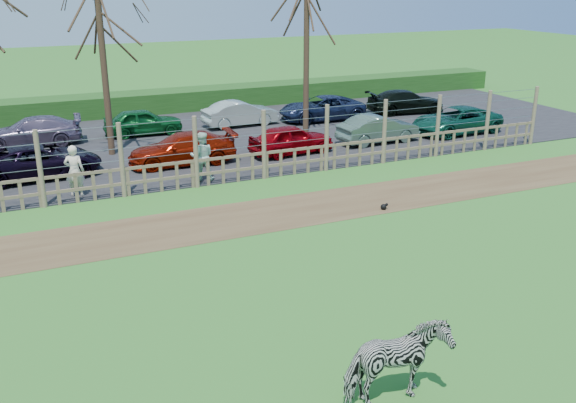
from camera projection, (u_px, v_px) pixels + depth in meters
name	position (u px, v px, depth m)	size (l,w,h in m)	color
ground	(292.00, 282.00, 15.34)	(120.00, 120.00, 0.00)	#4F9B41
dirt_strip	(231.00, 220.00, 19.21)	(34.00, 2.80, 0.01)	brown
asphalt	(155.00, 144.00, 27.83)	(44.00, 13.00, 0.04)	#232326
hedge	(124.00, 104.00, 33.69)	(46.00, 2.00, 1.10)	#1E4716
fence	(196.00, 165.00, 21.97)	(30.16, 0.16, 2.50)	brown
tree_mid	(101.00, 33.00, 24.60)	(4.80, 4.80, 6.83)	#3D2B1E
tree_right	(307.00, 16.00, 28.34)	(4.80, 4.80, 7.35)	#3D2B1E
zebra	(397.00, 364.00, 10.77)	(0.82, 1.80, 1.52)	gray
visitor_a	(74.00, 171.00, 20.95)	(0.63, 0.41, 1.72)	beige
visitor_b	(202.00, 156.00, 22.65)	(0.84, 0.65, 1.72)	silver
crow	(384.00, 207.00, 20.06)	(0.25, 0.19, 0.20)	black
car_2	(39.00, 161.00, 23.00)	(1.99, 4.32, 1.20)	black
car_3	(182.00, 149.00, 24.65)	(1.68, 4.13, 1.20)	maroon
car_4	(291.00, 139.00, 26.08)	(1.42, 3.52, 1.20)	#960209
car_5	(378.00, 129.00, 27.85)	(1.27, 3.64, 1.20)	#506959
car_6	(456.00, 120.00, 29.52)	(1.99, 4.32, 1.20)	#11503A
car_9	(31.00, 131.00, 27.40)	(1.68, 4.13, 1.20)	#61526D
car_10	(143.00, 122.00, 29.22)	(1.42, 3.52, 1.20)	#0E5721
car_11	(240.00, 113.00, 31.00)	(1.27, 3.64, 1.20)	#B6C3B5
car_12	(322.00, 108.00, 32.23)	(1.99, 4.32, 1.20)	#19213D
car_13	(406.00, 102.00, 33.92)	(1.68, 4.13, 1.20)	black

